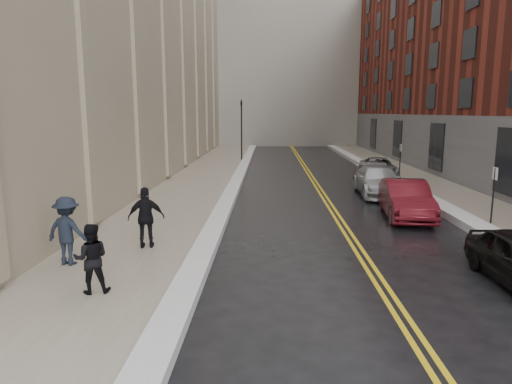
# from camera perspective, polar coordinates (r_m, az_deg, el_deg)

# --- Properties ---
(ground) EXTENTS (160.00, 160.00, 0.00)m
(ground) POSITION_cam_1_polar(r_m,az_deg,el_deg) (9.54, 3.26, -16.10)
(ground) COLOR black
(ground) RESTS_ON ground
(sidewalk_left) EXTENTS (4.00, 64.00, 0.15)m
(sidewalk_left) POSITION_cam_1_polar(r_m,az_deg,el_deg) (25.27, -8.00, 0.49)
(sidewalk_left) COLOR gray
(sidewalk_left) RESTS_ON ground
(sidewalk_right) EXTENTS (3.00, 64.00, 0.15)m
(sidewalk_right) POSITION_cam_1_polar(r_m,az_deg,el_deg) (26.58, 22.04, 0.32)
(sidewalk_right) COLOR gray
(sidewalk_right) RESTS_ON ground
(lane_stripe_a) EXTENTS (0.12, 64.00, 0.01)m
(lane_stripe_a) POSITION_cam_1_polar(r_m,az_deg,el_deg) (25.07, 7.70, 0.26)
(lane_stripe_a) COLOR gold
(lane_stripe_a) RESTS_ON ground
(lane_stripe_b) EXTENTS (0.12, 64.00, 0.01)m
(lane_stripe_b) POSITION_cam_1_polar(r_m,az_deg,el_deg) (25.09, 8.25, 0.25)
(lane_stripe_b) COLOR gold
(lane_stripe_b) RESTS_ON ground
(snow_ridge_left) EXTENTS (0.70, 60.80, 0.26)m
(snow_ridge_left) POSITION_cam_1_polar(r_m,az_deg,el_deg) (24.98, -2.80, 0.60)
(snow_ridge_left) COLOR white
(snow_ridge_left) RESTS_ON ground
(snow_ridge_right) EXTENTS (0.85, 60.80, 0.30)m
(snow_ridge_right) POSITION_cam_1_polar(r_m,az_deg,el_deg) (25.98, 18.23, 0.52)
(snow_ridge_right) COLOR white
(snow_ridge_right) RESTS_ON ground
(traffic_signal) EXTENTS (0.18, 0.15, 5.20)m
(traffic_signal) POSITION_cam_1_polar(r_m,az_deg,el_deg) (38.66, -1.82, 8.32)
(traffic_signal) COLOR black
(traffic_signal) RESTS_ON ground
(parking_sign_near) EXTENTS (0.06, 0.35, 2.23)m
(parking_sign_near) POSITION_cam_1_polar(r_m,az_deg,el_deg) (18.69, 27.56, 0.10)
(parking_sign_near) COLOR black
(parking_sign_near) RESTS_ON ground
(parking_sign_far) EXTENTS (0.06, 0.35, 2.23)m
(parking_sign_far) POSITION_cam_1_polar(r_m,az_deg,el_deg) (29.85, 17.58, 4.05)
(parking_sign_far) COLOR black
(parking_sign_far) RESTS_ON ground
(car_maroon) EXTENTS (2.04, 4.70, 1.50)m
(car_maroon) POSITION_cam_1_polar(r_m,az_deg,el_deg) (19.16, 18.22, -0.88)
(car_maroon) COLOR #4F0E15
(car_maroon) RESTS_ON ground
(car_silver_near) EXTENTS (2.18, 5.07, 1.46)m
(car_silver_near) POSITION_cam_1_polar(r_m,az_deg,el_deg) (24.08, 15.00, 1.36)
(car_silver_near) COLOR #ABADB3
(car_silver_near) RESTS_ON ground
(car_silver_far) EXTENTS (2.55, 4.78, 1.28)m
(car_silver_far) POSITION_cam_1_polar(r_m,az_deg,el_deg) (30.53, 15.06, 2.94)
(car_silver_far) COLOR gray
(car_silver_far) RESTS_ON ground
(pedestrian_a) EXTENTS (0.91, 0.79, 1.60)m
(pedestrian_a) POSITION_cam_1_polar(r_m,az_deg,el_deg) (10.99, -19.90, -7.81)
(pedestrian_a) COLOR black
(pedestrian_a) RESTS_ON sidewalk_left
(pedestrian_b) EXTENTS (1.31, 0.93, 1.85)m
(pedestrian_b) POSITION_cam_1_polar(r_m,az_deg,el_deg) (13.18, -22.52, -4.50)
(pedestrian_b) COLOR black
(pedestrian_b) RESTS_ON sidewalk_left
(pedestrian_c) EXTENTS (1.14, 0.62, 1.85)m
(pedestrian_c) POSITION_cam_1_polar(r_m,az_deg,el_deg) (14.07, -13.56, -3.13)
(pedestrian_c) COLOR black
(pedestrian_c) RESTS_ON sidewalk_left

